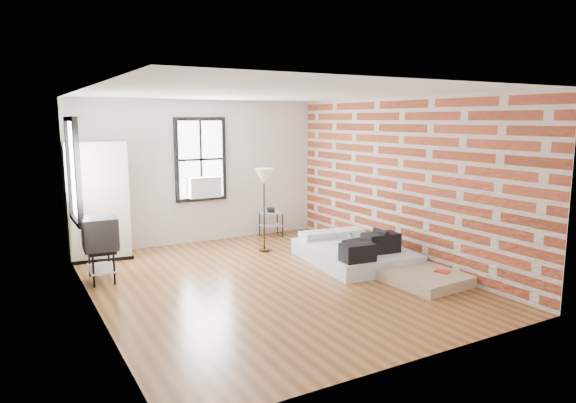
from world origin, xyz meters
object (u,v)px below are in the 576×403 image
floor_lamp (264,181)px  mattress_main (355,252)px  wardrobe (98,201)px  side_table (271,217)px  tv_stand (100,236)px  mattress_bare (394,265)px

floor_lamp → mattress_main: bearing=-55.0°
wardrobe → side_table: 3.48m
side_table → tv_stand: bearing=-158.9°
wardrobe → side_table: (3.42, 0.07, -0.63)m
wardrobe → floor_lamp: 2.92m
mattress_bare → side_table: 3.35m
side_table → tv_stand: tv_stand is taller
wardrobe → side_table: bearing=7.9°
mattress_bare → wardrobe: size_ratio=1.01×
side_table → floor_lamp: floor_lamp is taller
mattress_main → wardrobe: size_ratio=1.05×
tv_stand → wardrobe: bearing=83.9°
side_table → floor_lamp: (-0.69, -1.04, 0.91)m
wardrobe → tv_stand: bearing=-92.4°
wardrobe → floor_lamp: wardrobe is taller
mattress_bare → side_table: bearing=94.4°
mattress_bare → tv_stand: bearing=151.3°
tv_stand → mattress_main: bearing=-12.2°
wardrobe → mattress_main: bearing=-26.1°
mattress_main → side_table: size_ratio=3.59×
wardrobe → tv_stand: wardrobe is taller
wardrobe → tv_stand: size_ratio=2.10×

